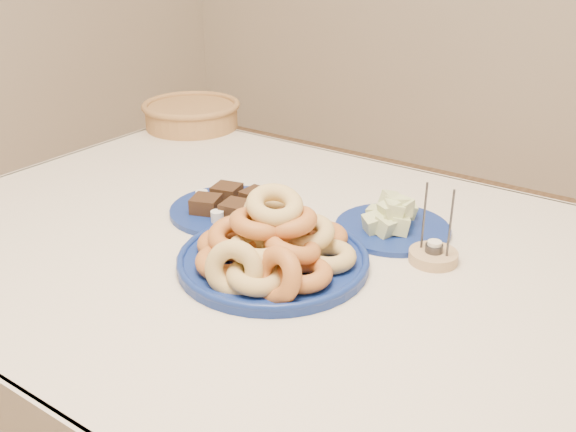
{
  "coord_description": "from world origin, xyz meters",
  "views": [
    {
      "loc": [
        0.6,
        -0.91,
        1.34
      ],
      "look_at": [
        0.0,
        -0.05,
        0.85
      ],
      "focal_mm": 40.0,
      "sensor_mm": 36.0,
      "label": 1
    }
  ],
  "objects_px": {
    "dining_table": "(302,301)",
    "wicker_basket": "(191,114)",
    "donut_platter": "(272,248)",
    "candle_holder": "(433,255)",
    "brownie_plate": "(230,207)",
    "melon_plate": "(392,221)"
  },
  "relations": [
    {
      "from": "donut_platter",
      "to": "candle_holder",
      "type": "xyz_separation_m",
      "value": [
        0.23,
        0.19,
        -0.03
      ]
    },
    {
      "from": "wicker_basket",
      "to": "candle_holder",
      "type": "bearing_deg",
      "value": -21.5
    },
    {
      "from": "donut_platter",
      "to": "melon_plate",
      "type": "height_order",
      "value": "donut_platter"
    },
    {
      "from": "dining_table",
      "to": "melon_plate",
      "type": "bearing_deg",
      "value": 63.09
    },
    {
      "from": "dining_table",
      "to": "candle_holder",
      "type": "relative_size",
      "value": 11.15
    },
    {
      "from": "dining_table",
      "to": "donut_platter",
      "type": "relative_size",
      "value": 4.06
    },
    {
      "from": "dining_table",
      "to": "candle_holder",
      "type": "distance_m",
      "value": 0.27
    },
    {
      "from": "donut_platter",
      "to": "melon_plate",
      "type": "xyz_separation_m",
      "value": [
        0.11,
        0.26,
        -0.02
      ]
    },
    {
      "from": "dining_table",
      "to": "wicker_basket",
      "type": "distance_m",
      "value": 0.91
    },
    {
      "from": "donut_platter",
      "to": "brownie_plate",
      "type": "relative_size",
      "value": 1.26
    },
    {
      "from": "dining_table",
      "to": "donut_platter",
      "type": "distance_m",
      "value": 0.17
    },
    {
      "from": "candle_holder",
      "to": "dining_table",
      "type": "bearing_deg",
      "value": -151.79
    },
    {
      "from": "donut_platter",
      "to": "wicker_basket",
      "type": "distance_m",
      "value": 0.92
    },
    {
      "from": "brownie_plate",
      "to": "wicker_basket",
      "type": "relative_size",
      "value": 0.9
    },
    {
      "from": "wicker_basket",
      "to": "dining_table",
      "type": "bearing_deg",
      "value": -33.62
    },
    {
      "from": "dining_table",
      "to": "brownie_plate",
      "type": "height_order",
      "value": "brownie_plate"
    },
    {
      "from": "melon_plate",
      "to": "candle_holder",
      "type": "bearing_deg",
      "value": -30.19
    },
    {
      "from": "melon_plate",
      "to": "brownie_plate",
      "type": "relative_size",
      "value": 0.94
    },
    {
      "from": "donut_platter",
      "to": "brownie_plate",
      "type": "xyz_separation_m",
      "value": [
        -0.22,
        0.14,
        -0.03
      ]
    },
    {
      "from": "dining_table",
      "to": "wicker_basket",
      "type": "relative_size",
      "value": 4.62
    },
    {
      "from": "brownie_plate",
      "to": "wicker_basket",
      "type": "height_order",
      "value": "wicker_basket"
    },
    {
      "from": "melon_plate",
      "to": "wicker_basket",
      "type": "height_order",
      "value": "melon_plate"
    }
  ]
}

